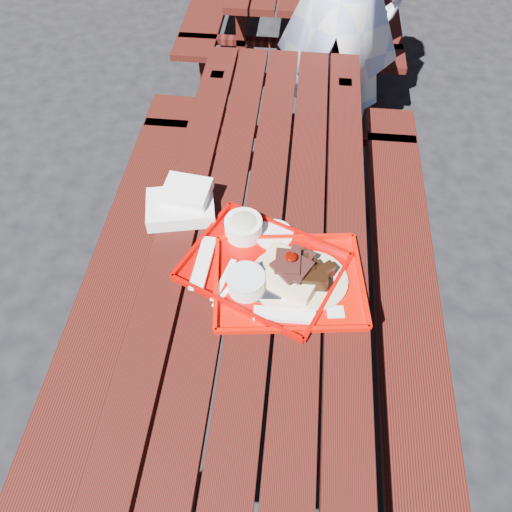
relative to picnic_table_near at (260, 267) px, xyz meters
name	(u,v)px	position (x,y,z in m)	size (l,w,h in m)	color
ground	(259,338)	(0.00, 0.00, -0.56)	(60.00, 60.00, 0.00)	black
picnic_table_near	(260,267)	(0.00, 0.00, 0.00)	(1.41, 2.40, 0.75)	#3B120B
near_tray	(266,258)	(0.03, -0.13, 0.23)	(0.59, 0.53, 0.15)	#B10200
far_tray	(286,282)	(0.10, -0.21, 0.21)	(0.52, 0.43, 0.08)	red
white_cloth	(182,203)	(-0.29, 0.08, 0.23)	(0.27, 0.22, 0.10)	white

